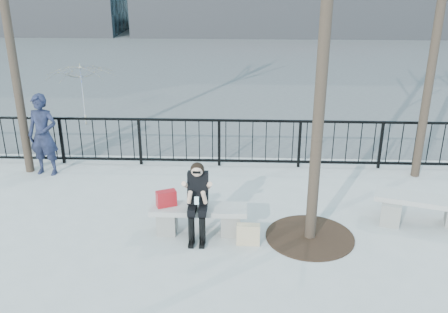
{
  "coord_description": "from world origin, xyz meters",
  "views": [
    {
      "loc": [
        0.75,
        -7.52,
        4.43
      ],
      "look_at": [
        0.4,
        0.8,
        1.1
      ],
      "focal_mm": 40.0,
      "sensor_mm": 36.0,
      "label": 1
    }
  ],
  "objects_px": {
    "bench_second": "(424,208)",
    "standing_man": "(43,135)",
    "bench_main": "(199,217)",
    "seated_woman": "(198,202)"
  },
  "relations": [
    {
      "from": "bench_main",
      "to": "bench_second",
      "type": "xyz_separation_m",
      "value": [
        3.96,
        0.47,
        0.01
      ]
    },
    {
      "from": "seated_woman",
      "to": "standing_man",
      "type": "xyz_separation_m",
      "value": [
        -3.55,
        2.55,
        0.22
      ]
    },
    {
      "from": "bench_second",
      "to": "seated_woman",
      "type": "height_order",
      "value": "seated_woman"
    },
    {
      "from": "bench_main",
      "to": "seated_woman",
      "type": "height_order",
      "value": "seated_woman"
    },
    {
      "from": "bench_main",
      "to": "seated_woman",
      "type": "bearing_deg",
      "value": -90.0
    },
    {
      "from": "bench_main",
      "to": "bench_second",
      "type": "distance_m",
      "value": 3.99
    },
    {
      "from": "bench_main",
      "to": "bench_second",
      "type": "relative_size",
      "value": 0.96
    },
    {
      "from": "bench_second",
      "to": "bench_main",
      "type": "bearing_deg",
      "value": -156.38
    },
    {
      "from": "standing_man",
      "to": "seated_woman",
      "type": "bearing_deg",
      "value": -29.59
    },
    {
      "from": "bench_second",
      "to": "standing_man",
      "type": "bearing_deg",
      "value": -177.49
    }
  ]
}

